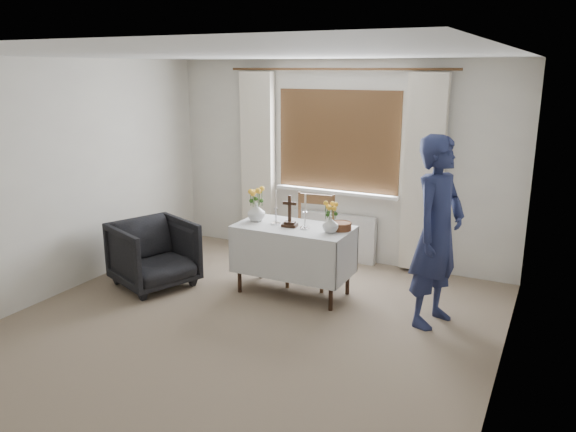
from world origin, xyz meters
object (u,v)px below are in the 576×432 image
at_px(altar_table, 293,260).
at_px(flower_vase_left, 256,212).
at_px(armchair, 154,254).
at_px(person, 437,232).
at_px(wooden_chair, 310,241).
at_px(flower_vase_right, 330,224).
at_px(wooden_cross, 290,211).

height_order(altar_table, flower_vase_left, flower_vase_left).
distance_m(altar_table, flower_vase_left, 0.67).
bearing_deg(flower_vase_left, altar_table, -1.61).
distance_m(armchair, flower_vase_left, 1.26).
bearing_deg(person, flower_vase_left, 105.07).
bearing_deg(wooden_chair, armchair, -158.03).
bearing_deg(armchair, altar_table, -49.62).
distance_m(person, flower_vase_right, 1.08).
distance_m(altar_table, flower_vase_right, 0.64).
distance_m(armchair, person, 3.10).
relative_size(wooden_chair, person, 0.56).
xyz_separation_m(wooden_cross, flower_vase_right, (0.47, -0.01, -0.08)).
xyz_separation_m(person, flower_vase_right, (-1.08, 0.01, -0.06)).
bearing_deg(person, altar_table, 105.06).
bearing_deg(wooden_cross, armchair, -170.90).
bearing_deg(armchair, person, -59.42).
height_order(altar_table, flower_vase_right, flower_vase_right).
distance_m(wooden_cross, flower_vase_left, 0.44).
bearing_deg(armchair, flower_vase_right, -54.63).
bearing_deg(armchair, flower_vase_left, -41.81).
bearing_deg(flower_vase_left, wooden_chair, 31.62).
xyz_separation_m(altar_table, person, (1.52, -0.04, 0.53)).
bearing_deg(wooden_chair, flower_vase_left, -154.45).
bearing_deg(flower_vase_right, wooden_cross, 179.09).
relative_size(wooden_chair, flower_vase_right, 5.93).
bearing_deg(flower_vase_right, armchair, -166.65).
relative_size(altar_table, flower_vase_right, 7.22).
height_order(wooden_cross, flower_vase_left, wooden_cross).
bearing_deg(wooden_cross, wooden_chair, 68.63).
relative_size(wooden_chair, flower_vase_left, 4.99).
xyz_separation_m(wooden_chair, flower_vase_left, (-0.51, -0.32, 0.35)).
bearing_deg(wooden_cross, flower_vase_left, 165.70).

